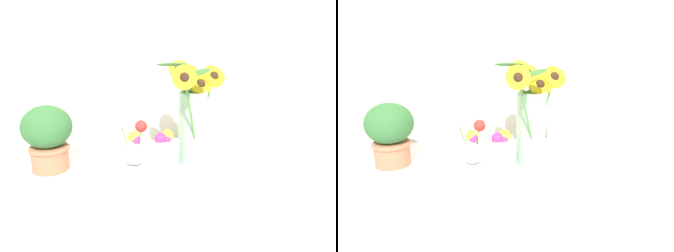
# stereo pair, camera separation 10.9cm
# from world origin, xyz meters

# --- Properties ---
(ground_plane) EXTENTS (6.00, 6.00, 0.00)m
(ground_plane) POSITION_xyz_m (0.00, 0.00, 0.00)
(ground_plane) COLOR silver
(serving_tray) EXTENTS (0.45, 0.45, 0.02)m
(serving_tray) POSITION_xyz_m (0.03, 0.12, 0.01)
(serving_tray) COLOR white
(serving_tray) RESTS_ON ground_plane
(mason_jar_sunflowers) EXTENTS (0.27, 0.22, 0.35)m
(mason_jar_sunflowers) POSITION_xyz_m (0.11, 0.11, 0.18)
(mason_jar_sunflowers) COLOR #99CC9E
(mason_jar_sunflowers) RESTS_ON serving_tray
(vase_small_center) EXTENTS (0.08, 0.08, 0.12)m
(vase_small_center) POSITION_xyz_m (0.02, 0.08, 0.08)
(vase_small_center) COLOR white
(vase_small_center) RESTS_ON serving_tray
(vase_bulb_right) EXTENTS (0.11, 0.08, 0.16)m
(vase_bulb_right) POSITION_xyz_m (-0.09, 0.12, 0.08)
(vase_bulb_right) COLOR white
(vase_bulb_right) RESTS_ON serving_tray
(potted_plant) EXTENTS (0.17, 0.17, 0.22)m
(potted_plant) POSITION_xyz_m (-0.37, 0.19, 0.12)
(potted_plant) COLOR #B7704C
(potted_plant) RESTS_ON ground_plane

